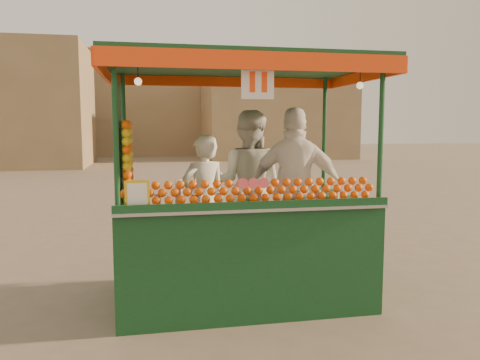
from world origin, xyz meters
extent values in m
plane|color=brown|center=(0.00, 0.00, 0.00)|extent=(90.00, 90.00, 0.00)
cube|color=#957A55|center=(7.00, 24.00, 2.50)|extent=(9.00, 6.00, 5.00)
cube|color=#957A55|center=(-2.00, 30.00, 3.50)|extent=(14.00, 7.00, 7.00)
cube|color=#103C21|center=(-0.04, -0.16, 0.16)|extent=(2.71, 1.67, 0.31)
cylinder|color=black|center=(-0.98, -0.16, 0.19)|extent=(0.38, 0.10, 0.38)
cylinder|color=black|center=(0.89, -0.16, 0.19)|extent=(0.38, 0.10, 0.38)
cube|color=#103C21|center=(-0.04, -0.83, 0.73)|extent=(2.71, 0.31, 0.83)
cube|color=#103C21|center=(-1.24, -0.05, 0.73)|extent=(0.31, 1.36, 0.83)
cube|color=#103C21|center=(1.16, -0.05, 0.73)|extent=(0.31, 1.36, 0.83)
cube|color=#B2B2B7|center=(-0.04, -0.80, 1.16)|extent=(2.71, 0.48, 0.03)
cylinder|color=#103C21|center=(-1.35, -0.94, 1.88)|extent=(0.05, 0.05, 1.46)
cylinder|color=#103C21|center=(1.26, -0.94, 1.88)|extent=(0.05, 0.05, 1.46)
cylinder|color=#103C21|center=(-1.35, 0.63, 1.88)|extent=(0.05, 0.05, 1.46)
cylinder|color=#103C21|center=(1.26, 0.63, 1.88)|extent=(0.05, 0.05, 1.46)
cube|color=#103C21|center=(-0.04, -0.16, 2.65)|extent=(2.92, 1.88, 0.08)
cube|color=#FC400E|center=(-0.04, -1.10, 2.57)|extent=(2.92, 0.04, 0.17)
cube|color=#FC400E|center=(-0.04, 0.78, 2.57)|extent=(2.92, 0.04, 0.17)
cube|color=#FC400E|center=(-1.50, -0.16, 2.57)|extent=(0.04, 1.88, 0.17)
cube|color=#FC400E|center=(1.42, -0.16, 2.57)|extent=(0.04, 1.88, 0.17)
cylinder|color=#FA4C5C|center=(-0.07, -0.94, 1.42)|extent=(0.10, 0.03, 0.10)
cube|color=gold|center=(-1.17, -0.94, 1.32)|extent=(0.23, 0.02, 0.29)
cube|color=white|center=(-0.04, -1.01, 2.38)|extent=(0.31, 0.02, 0.31)
sphere|color=#FFE5B2|center=(-1.14, -0.87, 2.38)|extent=(0.07, 0.07, 0.07)
sphere|color=#FFE5B2|center=(1.05, -0.87, 2.38)|extent=(0.07, 0.07, 0.07)
imported|color=silver|center=(-0.43, 0.13, 1.09)|extent=(0.66, 0.54, 1.55)
imported|color=silver|center=(0.19, 0.47, 1.24)|extent=(1.12, 1.02, 1.86)
imported|color=white|center=(0.61, -0.18, 1.25)|extent=(1.18, 0.75, 1.88)
camera|label=1|loc=(-1.06, -5.36, 1.96)|focal=35.16mm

